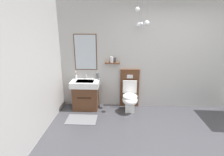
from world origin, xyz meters
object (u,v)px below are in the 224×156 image
Objects in this scene: toilet at (130,95)px; toothbrush_cup at (76,76)px; soap_dispenser at (97,76)px; vanity_sink_left at (86,94)px.

toothbrush_cup is (-1.37, 0.16, 0.42)m from toilet.
toothbrush_cup is at bearing -178.95° from soap_dispenser.
toilet reaches higher than toothbrush_cup.
vanity_sink_left is 4.03× the size of soap_dispenser.
soap_dispenser is (0.54, 0.01, 0.02)m from toothbrush_cup.
toilet is 1.45m from toothbrush_cup.
toilet is 4.79× the size of toothbrush_cup.
soap_dispenser is at bearing 1.05° from toothbrush_cup.
toothbrush_cup is at bearing 173.32° from toilet.
toilet reaches higher than soap_dispenser.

